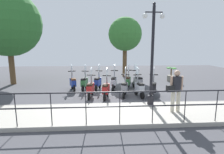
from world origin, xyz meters
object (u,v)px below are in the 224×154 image
(potted_palm, at_px, (171,75))
(tree_distant, at_px, (125,35))
(pedestrian_with_bag, at_px, (176,88))
(scooter_near_1, at_px, (139,88))
(scooter_far_0, at_px, (138,81))
(scooter_far_1, at_px, (128,81))
(scooter_far_4, at_px, (84,82))
(scooter_near_0, at_px, (153,88))
(scooter_near_3, at_px, (106,89))
(tree_large, at_px, (8,23))
(scooter_far_3, at_px, (98,82))
(scooter_far_5, at_px, (73,83))
(scooter_near_4, at_px, (91,88))
(lamp_post_near, at_px, (152,62))
(scooter_far_2, at_px, (114,82))
(scooter_near_2, at_px, (125,88))

(potted_palm, bearing_deg, tree_distant, 53.22)
(pedestrian_with_bag, xyz_separation_m, potted_palm, (6.46, -2.48, -0.63))
(scooter_near_1, height_order, scooter_far_0, same)
(scooter_far_1, bearing_deg, scooter_far_4, 111.65)
(scooter_near_0, bearing_deg, scooter_near_3, 110.36)
(tree_large, height_order, tree_distant, tree_large)
(potted_palm, relative_size, scooter_far_0, 0.69)
(scooter_far_3, xyz_separation_m, scooter_far_5, (-0.07, 1.48, 0.00))
(tree_large, bearing_deg, scooter_near_1, -114.37)
(scooter_near_4, relative_size, scooter_far_4, 1.00)
(scooter_far_5, bearing_deg, lamp_post_near, -148.26)
(scooter_far_2, bearing_deg, scooter_near_4, 151.82)
(tree_large, bearing_deg, scooter_far_5, -115.29)
(tree_large, xyz_separation_m, potted_palm, (0.26, -11.38, -3.64))
(scooter_far_1, bearing_deg, scooter_far_5, 110.54)
(scooter_near_4, relative_size, scooter_far_2, 1.00)
(tree_large, distance_m, scooter_far_3, 7.23)
(scooter_near_4, height_order, scooter_far_4, same)
(scooter_near_3, bearing_deg, scooter_far_5, 59.72)
(scooter_far_1, bearing_deg, tree_large, 93.13)
(tree_distant, xyz_separation_m, scooter_far_3, (-4.68, 2.25, -3.10))
(pedestrian_with_bag, height_order, scooter_far_1, pedestrian_with_bag)
(scooter_near_2, bearing_deg, scooter_near_4, 105.77)
(scooter_near_1, relative_size, scooter_far_5, 1.00)
(scooter_near_3, height_order, scooter_far_3, same)
(scooter_far_3, bearing_deg, lamp_post_near, -130.46)
(pedestrian_with_bag, xyz_separation_m, tree_large, (6.20, 8.90, 3.01))
(scooter_far_2, bearing_deg, scooter_far_5, 103.61)
(potted_palm, relative_size, scooter_near_3, 0.69)
(pedestrian_with_bag, height_order, tree_distant, tree_distant)
(scooter_near_0, relative_size, scooter_far_5, 1.00)
(scooter_near_3, distance_m, scooter_far_5, 2.58)
(scooter_near_4, bearing_deg, scooter_far_3, -4.59)
(scooter_far_5, bearing_deg, scooter_far_1, -104.09)
(scooter_near_2, distance_m, scooter_far_2, 1.61)
(scooter_far_1, bearing_deg, lamp_post_near, -155.63)
(tree_distant, bearing_deg, tree_large, 107.92)
(scooter_far_1, bearing_deg, scooter_near_2, -177.27)
(potted_palm, distance_m, scooter_far_1, 4.20)
(scooter_far_5, bearing_deg, scooter_near_1, -131.09)
(scooter_far_3, bearing_deg, scooter_near_4, -177.96)
(scooter_far_3, bearing_deg, scooter_near_2, -122.52)
(potted_palm, xyz_separation_m, scooter_near_2, (-3.82, 4.03, 0.04))
(tree_large, distance_m, scooter_far_2, 8.04)
(scooter_near_3, bearing_deg, scooter_near_0, -74.90)
(scooter_near_1, distance_m, scooter_far_2, 2.04)
(lamp_post_near, height_order, scooter_far_1, lamp_post_near)
(scooter_far_1, bearing_deg, scooter_far_3, 111.27)
(potted_palm, distance_m, scooter_far_2, 5.02)
(scooter_near_0, bearing_deg, scooter_far_3, 77.18)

